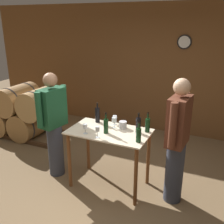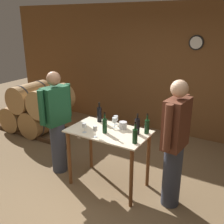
% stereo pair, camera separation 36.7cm
% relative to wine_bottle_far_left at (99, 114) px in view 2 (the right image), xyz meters
% --- Properties ---
extents(ground_plane, '(14.00, 14.00, 0.00)m').
position_rel_wine_bottle_far_left_xyz_m(ground_plane, '(0.28, -0.67, -1.00)').
color(ground_plane, brown).
extents(back_wall, '(8.40, 0.08, 2.70)m').
position_rel_wine_bottle_far_left_xyz_m(back_wall, '(0.28, 2.14, 0.35)').
color(back_wall, brown).
rests_on(back_wall, ground_plane).
extents(barrel_rack, '(2.60, 0.87, 1.08)m').
position_rel_wine_bottle_far_left_xyz_m(barrel_rack, '(-2.10, 0.68, -0.48)').
color(barrel_rack, '#4C331E').
rests_on(barrel_rack, ground_plane).
extents(tasting_table, '(1.14, 0.67, 0.88)m').
position_rel_wine_bottle_far_left_xyz_m(tasting_table, '(0.30, -0.23, -0.29)').
color(tasting_table, beige).
rests_on(tasting_table, ground_plane).
extents(wine_bottle_far_left, '(0.07, 0.07, 0.31)m').
position_rel_wine_bottle_far_left_xyz_m(wine_bottle_far_left, '(0.00, 0.00, 0.00)').
color(wine_bottle_far_left, black).
rests_on(wine_bottle_far_left, tasting_table).
extents(wine_bottle_left, '(0.07, 0.07, 0.30)m').
position_rel_wine_bottle_far_left_xyz_m(wine_bottle_left, '(0.29, -0.31, -0.01)').
color(wine_bottle_left, black).
rests_on(wine_bottle_left, tasting_table).
extents(wine_bottle_center, '(0.07, 0.07, 0.29)m').
position_rel_wine_bottle_far_left_xyz_m(wine_bottle_center, '(0.69, -0.12, -0.01)').
color(wine_bottle_center, black).
rests_on(wine_bottle_center, tasting_table).
extents(wine_bottle_right, '(0.07, 0.07, 0.28)m').
position_rel_wine_bottle_far_left_xyz_m(wine_bottle_right, '(0.79, -0.39, -0.02)').
color(wine_bottle_right, black).
rests_on(wine_bottle_right, tasting_table).
extents(wine_bottle_far_right, '(0.07, 0.07, 0.29)m').
position_rel_wine_bottle_far_left_xyz_m(wine_bottle_far_right, '(0.80, -0.04, -0.01)').
color(wine_bottle_far_right, black).
rests_on(wine_bottle_far_right, tasting_table).
extents(wine_glass_near_left, '(0.06, 0.06, 0.14)m').
position_rel_wine_bottle_far_left_xyz_m(wine_glass_near_left, '(0.05, -0.45, -0.02)').
color(wine_glass_near_left, silver).
rests_on(wine_glass_near_left, tasting_table).
extents(wine_glass_near_center, '(0.06, 0.06, 0.16)m').
position_rel_wine_bottle_far_left_xyz_m(wine_glass_near_center, '(0.26, -0.49, -0.01)').
color(wine_glass_near_center, silver).
rests_on(wine_glass_near_center, tasting_table).
extents(wine_glass_near_right, '(0.07, 0.07, 0.14)m').
position_rel_wine_bottle_far_left_xyz_m(wine_glass_near_right, '(0.28, 0.02, -0.02)').
color(wine_glass_near_right, silver).
rests_on(wine_glass_near_right, tasting_table).
extents(wine_glass_far_side, '(0.07, 0.07, 0.15)m').
position_rel_wine_bottle_far_left_xyz_m(wine_glass_far_side, '(0.32, -0.09, -0.01)').
color(wine_glass_far_side, silver).
rests_on(wine_glass_far_side, tasting_table).
extents(ice_bucket, '(0.11, 0.11, 0.10)m').
position_rel_wine_bottle_far_left_xyz_m(ice_bucket, '(0.44, -0.05, -0.07)').
color(ice_bucket, silver).
rests_on(ice_bucket, tasting_table).
extents(person_host, '(0.25, 0.59, 1.71)m').
position_rel_wine_bottle_far_left_xyz_m(person_host, '(1.24, -0.18, -0.10)').
color(person_host, '#333847').
rests_on(person_host, ground_plane).
extents(person_visitor_with_scarf, '(0.29, 0.58, 1.64)m').
position_rel_wine_bottle_far_left_xyz_m(person_visitor_with_scarf, '(-0.60, -0.30, -0.13)').
color(person_visitor_with_scarf, '#333847').
rests_on(person_visitor_with_scarf, ground_plane).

